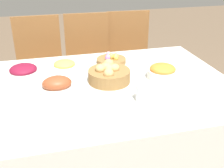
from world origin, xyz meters
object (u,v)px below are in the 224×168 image
at_px(dinner_plate, 106,120).
at_px(fork, 77,124).
at_px(beet_salad_bowl, 24,72).
at_px(drinking_cup, 143,93).
at_px(carrot_bowl, 162,71).
at_px(spoon, 138,116).
at_px(butter_dish, 44,109).
at_px(chair_far_left, 41,69).
at_px(chair_far_center, 89,65).
at_px(pineapple_bowl, 65,67).
at_px(ham_platter, 57,84).
at_px(chair_far_right, 130,61).
at_px(bread_basket, 109,74).
at_px(knife, 133,117).
at_px(egg_basket, 111,60).

relative_size(dinner_plate, fork, 1.25).
bearing_deg(beet_salad_bowl, drinking_cup, -37.33).
relative_size(carrot_bowl, spoon, 1.06).
bearing_deg(carrot_bowl, spoon, -126.60).
relative_size(fork, butter_dish, 1.42).
relative_size(chair_far_left, chair_far_center, 1.00).
bearing_deg(pineapple_bowl, ham_platter, -106.41).
height_order(chair_far_right, pineapple_bowl, chair_far_right).
relative_size(bread_basket, beet_salad_bowl, 1.29).
xyz_separation_m(chair_far_left, knife, (0.45, -1.34, 0.24)).
xyz_separation_m(chair_far_center, bread_basket, (-0.02, -0.90, 0.29)).
bearing_deg(chair_far_left, spoon, -70.34).
distance_m(chair_far_right, egg_basket, 0.73).
height_order(chair_far_right, carrot_bowl, chair_far_right).
relative_size(chair_far_right, chair_far_center, 1.00).
relative_size(chair_far_right, butter_dish, 7.66).
bearing_deg(drinking_cup, carrot_bowl, 48.89).
bearing_deg(carrot_bowl, butter_dish, -162.48).
distance_m(pineapple_bowl, dinner_plate, 0.69).
distance_m(chair_far_left, egg_basket, 0.83).
height_order(carrot_bowl, drinking_cup, carrot_bowl).
xyz_separation_m(chair_far_center, egg_basket, (0.07, -0.59, 0.26)).
xyz_separation_m(chair_far_left, spoon, (0.48, -1.34, 0.24)).
xyz_separation_m(pineapple_bowl, knife, (0.27, -0.67, -0.04)).
height_order(carrot_bowl, fork, carrot_bowl).
relative_size(bread_basket, butter_dish, 2.04).
bearing_deg(chair_far_center, beet_salad_bowl, -124.06).
distance_m(spoon, drinking_cup, 0.17).
bearing_deg(dinner_plate, spoon, 0.00).
xyz_separation_m(chair_far_center, ham_platter, (-0.35, -0.92, 0.26)).
relative_size(pineapple_bowl, butter_dish, 1.31).
distance_m(knife, spoon, 0.03).
distance_m(bread_basket, fork, 0.52).
bearing_deg(bread_basket, egg_basket, 73.17).
distance_m(egg_basket, butter_dish, 0.78).
distance_m(ham_platter, knife, 0.55).
distance_m(bread_basket, carrot_bowl, 0.35).
bearing_deg(chair_far_center, chair_far_left, -175.93).
height_order(knife, butter_dish, butter_dish).
bearing_deg(chair_far_left, dinner_plate, -77.05).
bearing_deg(ham_platter, egg_basket, 37.70).
distance_m(bread_basket, pineapple_bowl, 0.35).
bearing_deg(egg_basket, chair_far_left, 131.84).
relative_size(egg_basket, ham_platter, 0.79).
distance_m(beet_salad_bowl, spoon, 0.86).
bearing_deg(chair_far_left, beet_salad_bowl, -97.81).
bearing_deg(ham_platter, drinking_cup, -31.92).
xyz_separation_m(chair_far_left, drinking_cup, (0.55, -1.20, 0.28)).
xyz_separation_m(ham_platter, drinking_cup, (0.45, -0.28, 0.02)).
height_order(chair_far_left, fork, chair_far_left).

